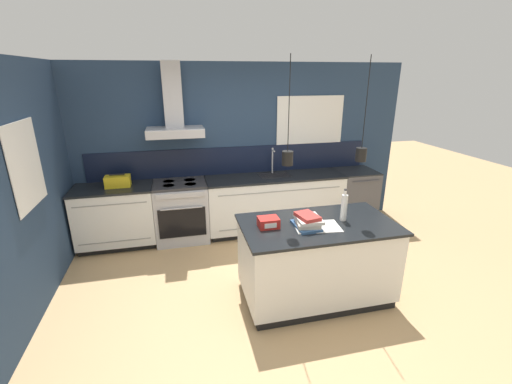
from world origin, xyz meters
The scene contains 13 objects.
ground_plane centered at (0.00, 0.00, 0.00)m, with size 16.00×16.00×0.00m, color tan.
wall_back centered at (-0.05, 2.00, 1.35)m, with size 5.60×2.26×2.60m.
wall_left centered at (-2.43, 0.70, 1.30)m, with size 0.08×3.80×2.60m.
counter_run_left centered at (-1.82, 1.69, 0.46)m, with size 1.11×0.64×0.91m.
counter_run_sink centered at (0.59, 1.69, 0.46)m, with size 2.19×0.64×1.32m.
oven_range centered at (-0.89, 1.69, 0.46)m, with size 0.78×0.66×0.91m.
dishwasher centered at (1.99, 1.69, 0.46)m, with size 0.62×0.65×0.91m.
kitchen_island centered at (0.53, -0.14, 0.46)m, with size 1.66×0.93×0.91m.
bottle_on_island centered at (0.82, -0.12, 1.06)m, with size 0.07×0.07×0.36m.
book_stack centered at (0.38, -0.20, 0.98)m, with size 0.28×0.35×0.14m.
red_supply_box centered at (-0.02, -0.10, 0.96)m, with size 0.21×0.17×0.10m.
paper_pile centered at (0.48, -0.22, 0.91)m, with size 0.50×0.36×0.01m.
yellow_toolbox centered at (-1.73, 1.69, 0.99)m, with size 0.34×0.18×0.19m.
Camera 1 is at (-0.90, -3.25, 2.43)m, focal length 24.00 mm.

